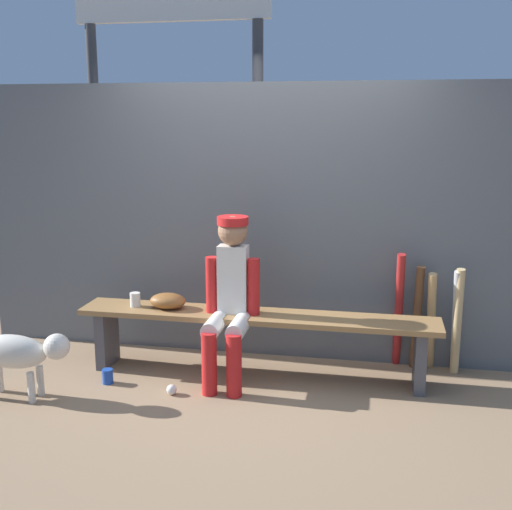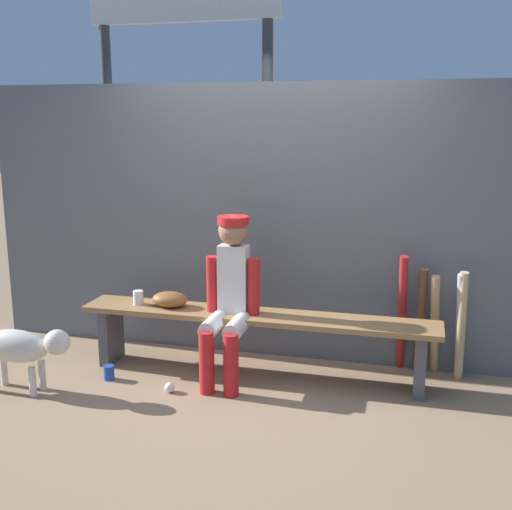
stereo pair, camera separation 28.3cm
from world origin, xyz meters
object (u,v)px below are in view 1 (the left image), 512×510
at_px(bat_wood_natural, 457,322).
at_px(cup_on_bench, 135,299).
at_px(bat_wood_dark, 417,318).
at_px(bat_wood_tan, 431,321).
at_px(scoreboard, 178,31).
at_px(baseball_glove, 168,301).
at_px(bat_aluminum_silver, 456,322).
at_px(baseball, 172,390).
at_px(bat_aluminum_red, 399,310).
at_px(player_seated, 230,294).
at_px(dog, 20,353).
at_px(cup_on_ground, 108,376).
at_px(dugout_bench, 256,327).

distance_m(bat_wood_natural, cup_on_bench, 2.47).
relative_size(bat_wood_dark, bat_wood_tan, 1.03).
bearing_deg(scoreboard, baseball_glove, -77.45).
bearing_deg(scoreboard, bat_aluminum_silver, -22.45).
height_order(cup_on_bench, scoreboard, scoreboard).
bearing_deg(cup_on_bench, baseball_glove, -0.76).
bearing_deg(bat_wood_natural, baseball, -159.66).
distance_m(baseball_glove, bat_aluminum_red, 1.79).
bearing_deg(baseball_glove, bat_wood_tan, 10.60).
distance_m(bat_wood_natural, bat_aluminum_silver, 0.04).
xyz_separation_m(bat_wood_tan, cup_on_bench, (-2.26, -0.37, 0.15)).
distance_m(cup_on_bench, scoreboard, 2.55).
height_order(bat_aluminum_red, bat_wood_natural, bat_aluminum_red).
bearing_deg(bat_aluminum_red, cup_on_bench, -169.34).
relative_size(bat_aluminum_silver, cup_on_bench, 7.67).
bearing_deg(bat_wood_natural, player_seated, -165.82).
height_order(baseball_glove, bat_wood_tan, bat_wood_tan).
xyz_separation_m(baseball_glove, bat_wood_tan, (1.99, 0.37, -0.16)).
height_order(player_seated, cup_on_bench, player_seated).
bearing_deg(bat_wood_tan, bat_aluminum_red, 177.82).
relative_size(baseball, cup_on_bench, 0.67).
relative_size(bat_wood_dark, dog, 0.99).
distance_m(bat_wood_tan, cup_on_ground, 2.49).
bearing_deg(cup_on_ground, dugout_bench, 18.13).
bearing_deg(cup_on_bench, baseball, -46.08).
relative_size(baseball_glove, bat_aluminum_red, 0.30).
height_order(bat_aluminum_red, cup_on_bench, bat_aluminum_red).
bearing_deg(dog, baseball_glove, 38.91).
distance_m(player_seated, bat_wood_dark, 1.48).
relative_size(dugout_bench, bat_aluminum_silver, 3.22).
distance_m(dugout_bench, bat_aluminum_silver, 1.52).
bearing_deg(scoreboard, cup_on_bench, -88.40).
relative_size(bat_wood_tan, dog, 0.97).
bearing_deg(player_seated, bat_aluminum_red, 21.99).
height_order(bat_aluminum_red, bat_aluminum_silver, bat_aluminum_red).
xyz_separation_m(dugout_bench, bat_aluminum_silver, (1.48, 0.34, 0.03)).
bearing_deg(dog, bat_aluminum_silver, 18.81).
xyz_separation_m(player_seated, cup_on_ground, (-0.88, -0.23, -0.62)).
xyz_separation_m(dugout_bench, baseball, (-0.53, -0.44, -0.35)).
bearing_deg(player_seated, bat_wood_natural, 14.18).
bearing_deg(bat_wood_natural, bat_wood_dark, 166.85).
height_order(bat_wood_natural, cup_on_bench, bat_wood_natural).
bearing_deg(cup_on_bench, bat_wood_dark, 9.77).
distance_m(baseball_glove, scoreboard, 2.57).
distance_m(bat_wood_tan, dog, 3.04).
distance_m(bat_aluminum_red, bat_aluminum_silver, 0.43).
xyz_separation_m(bat_wood_natural, baseball, (-2.02, -0.75, -0.39)).
relative_size(player_seated, bat_aluminum_silver, 1.46).
xyz_separation_m(baseball_glove, bat_wood_natural, (2.18, 0.31, -0.13)).
xyz_separation_m(bat_wood_tan, dog, (-2.84, -1.06, -0.07)).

